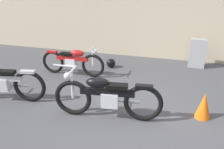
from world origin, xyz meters
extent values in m
plane|color=#47474C|center=(0.00, 0.00, 0.00)|extent=(40.00, 40.00, 0.00)
cube|color=beige|center=(0.00, 4.15, 1.39)|extent=(18.00, 0.30, 2.78)
cube|color=#9E9EA3|center=(1.48, 3.40, 0.47)|extent=(0.51, 0.22, 0.93)
sphere|color=black|center=(-1.18, 2.59, 0.15)|extent=(0.29, 0.29, 0.29)
cone|color=orange|center=(1.50, 0.26, 0.28)|extent=(0.32, 0.32, 0.55)
torus|color=black|center=(-1.10, -0.38, 0.39)|extent=(0.79, 0.19, 0.78)
torus|color=black|center=(0.33, -0.20, 0.39)|extent=(0.79, 0.19, 0.78)
cube|color=silver|center=(-0.33, -0.29, 0.41)|extent=(0.37, 0.25, 0.30)
cube|color=black|center=(-0.38, -0.29, 0.58)|extent=(1.10, 0.24, 0.13)
ellipsoid|color=black|center=(-0.58, -0.32, 0.77)|extent=(0.49, 0.27, 0.21)
cube|color=black|center=(-0.19, -0.27, 0.72)|extent=(0.45, 0.24, 0.09)
cube|color=black|center=(0.33, -0.20, 0.75)|extent=(0.35, 0.17, 0.06)
cylinder|color=silver|center=(-1.10, -0.38, 0.68)|extent=(0.06, 0.06, 0.59)
cylinder|color=silver|center=(-1.10, -0.38, 0.98)|extent=(0.12, 0.62, 0.04)
sphere|color=silver|center=(-1.18, -0.39, 0.87)|extent=(0.15, 0.15, 0.15)
cylinder|color=silver|center=(-0.14, -0.13, 0.34)|extent=(0.75, 0.16, 0.06)
torus|color=black|center=(-2.31, -0.14, 0.38)|extent=(0.77, 0.24, 0.77)
cube|color=silver|center=(-2.95, -0.27, 0.40)|extent=(0.37, 0.27, 0.29)
cube|color=black|center=(-2.82, -0.24, 0.71)|extent=(0.45, 0.27, 0.08)
cube|color=#ADADB2|center=(-2.31, -0.14, 0.74)|extent=(0.35, 0.19, 0.06)
cylinder|color=silver|center=(-2.77, -0.10, 0.33)|extent=(0.73, 0.20, 0.06)
torus|color=black|center=(-1.45, 1.67, 0.35)|extent=(0.69, 0.10, 0.69)
torus|color=black|center=(-2.73, 1.64, 0.35)|extent=(0.69, 0.10, 0.69)
cube|color=silver|center=(-2.14, 1.65, 0.37)|extent=(0.31, 0.20, 0.27)
cube|color=#B21919|center=(-2.09, 1.65, 0.52)|extent=(0.98, 0.12, 0.11)
ellipsoid|color=#B21919|center=(-1.92, 1.66, 0.69)|extent=(0.42, 0.20, 0.19)
cube|color=black|center=(-2.26, 1.65, 0.64)|extent=(0.38, 0.18, 0.08)
cube|color=#B21919|center=(-2.73, 1.64, 0.67)|extent=(0.31, 0.12, 0.06)
cylinder|color=silver|center=(-1.45, 1.67, 0.61)|extent=(0.05, 0.05, 0.52)
cylinder|color=silver|center=(-1.45, 1.67, 0.87)|extent=(0.05, 0.55, 0.03)
sphere|color=silver|center=(-1.37, 1.67, 0.77)|extent=(0.13, 0.13, 0.13)
cylinder|color=silver|center=(-2.32, 1.53, 0.30)|extent=(0.67, 0.07, 0.06)
camera|label=1|loc=(0.88, -4.21, 2.63)|focal=37.00mm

